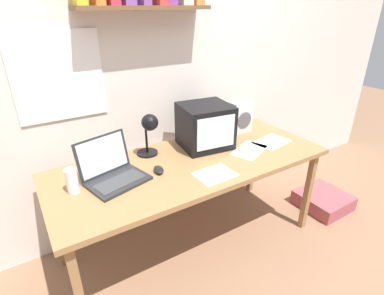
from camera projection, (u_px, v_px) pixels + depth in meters
The scene contains 13 objects.
ground_plane at pixel (192, 243), 2.35m from camera, with size 12.00×12.00×0.00m, color #896348.
back_wall at pixel (155, 62), 2.16m from camera, with size 5.60×0.24×2.60m.
corner_desk at pixel (192, 168), 2.06m from camera, with size 1.89×0.77×0.73m.
crt_monitor at pixel (205, 126), 2.18m from camera, with size 0.39×0.37×0.32m.
laptop at pixel (111, 170), 1.79m from camera, with size 0.40×0.36×0.25m.
desk_lamp at pixel (149, 129), 2.00m from camera, with size 0.15×0.20×0.31m.
juice_glass at pixel (72, 182), 1.67m from camera, with size 0.07×0.07×0.15m.
space_heater at pixel (239, 117), 2.45m from camera, with size 0.18×0.13×0.26m.
computer_mouse at pixel (159, 170), 1.89m from camera, with size 0.08×0.12×0.03m.
printed_handout at pixel (249, 150), 2.17m from camera, with size 0.34×0.28×0.00m.
loose_paper_near_laptop at pixel (215, 174), 1.87m from camera, with size 0.25×0.19×0.00m.
open_notebook at pixel (271, 142), 2.31m from camera, with size 0.30×0.23×0.00m.
floor_cushion at pixel (323, 200), 2.74m from camera, with size 0.41×0.41×0.13m.
Camera 1 is at (-0.95, -1.52, 1.69)m, focal length 28.00 mm.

